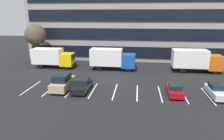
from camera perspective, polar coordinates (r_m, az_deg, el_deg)
The scene contains 11 objects.
ground_plane at distance 29.48m, azimuth 1.67°, elevation -3.22°, with size 120.00×120.00×0.00m, color black.
office_building at distance 45.85m, azimuth 4.02°, elevation 14.82°, with size 41.19×10.28×18.00m.
lot_markings at distance 25.67m, azimuth 0.79°, elevation -6.07°, with size 22.54×5.40×0.01m.
box_truck_yellow at distance 38.19m, azimuth -16.32°, elevation 3.51°, with size 7.52×2.49×3.48m.
box_truck_orange at distance 36.55m, azimuth 22.48°, elevation 2.71°, with size 8.12×2.69×3.77m.
box_truck_blue at distance 35.27m, azimuth 0.01°, elevation 3.35°, with size 7.89×2.61×3.66m.
sedan_black at distance 25.99m, azimuth -8.47°, elevation -4.24°, with size 1.83×4.38×1.57m.
sedan_maroon at distance 25.52m, azimuth 17.17°, elevation -5.34°, with size 1.63×3.90×1.40m.
suv_tan at distance 26.77m, azimuth -13.71°, elevation -3.32°, with size 1.97×4.64×2.10m.
sedan_silver at distance 26.90m, azimuth 27.40°, elevation -5.22°, with size 1.78×4.25×1.52m.
bare_tree at distance 42.47m, azimuth -20.67°, elevation 9.21°, with size 4.06×4.06×7.62m.
Camera 1 is at (2.65, -27.83, 9.35)m, focal length 32.55 mm.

